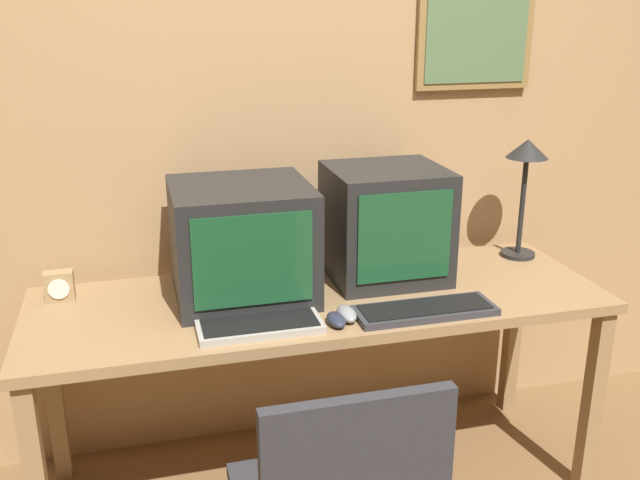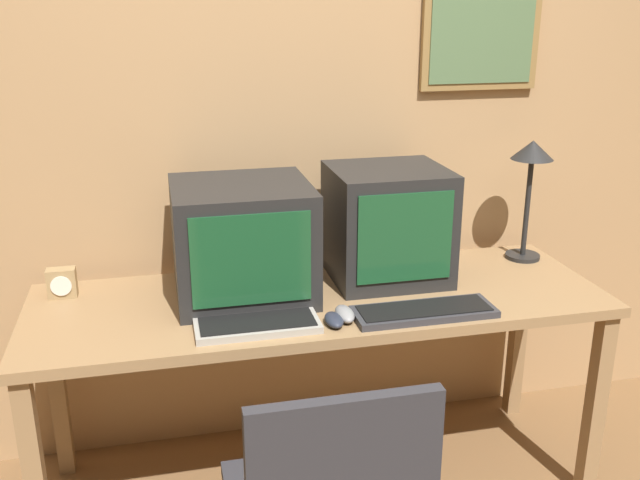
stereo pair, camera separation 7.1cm
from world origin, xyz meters
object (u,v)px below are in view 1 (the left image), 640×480
Objects in this scene: monitor_right at (386,223)px; mouse_near_keyboard at (347,314)px; desk_lamp at (526,166)px; desk_clock at (59,286)px; monitor_left at (242,241)px; mouse_far_corner at (336,320)px; keyboard_side at (425,310)px; keyboard_main at (260,326)px.

mouse_near_keyboard is at bearing -126.88° from monitor_right.
desk_lamp reaches higher than mouse_near_keyboard.
desk_clock is at bearing 179.87° from desk_lamp.
mouse_far_corner is at bearing -52.88° from monitor_left.
desk_lamp is at bearing 25.79° from mouse_far_corner.
keyboard_side is 0.30m from mouse_far_corner.
desk_lamp is at bearing 36.05° from keyboard_side.
mouse_near_keyboard reaches higher than mouse_far_corner.
desk_lamp reaches higher than monitor_right.
mouse_near_keyboard is at bearing 0.61° from keyboard_main.
keyboard_main is at bearing -89.51° from monitor_left.
keyboard_main is 0.83× the size of keyboard_side.
keyboard_side is (0.01, -0.35, -0.19)m from monitor_right.
keyboard_side is 0.78m from desk_lamp.
monitor_right is at bearing -3.52° from desk_clock.
keyboard_side is at bearing -29.95° from monitor_left.
keyboard_main and keyboard_side have the same top height.
monitor_right is at bearing -173.57° from desk_lamp.
monitor_right is 0.40m from keyboard_side.
monitor_left is 0.34m from keyboard_main.
mouse_near_keyboard is (0.28, -0.29, -0.17)m from monitor_left.
monitor_right reaches higher than mouse_far_corner.
mouse_near_keyboard is at bearing -45.39° from monitor_left.
desk_clock is (-0.84, 0.42, 0.03)m from mouse_far_corner.
monitor_right is (0.52, 0.04, 0.01)m from monitor_left.
monitor_left is 0.43m from mouse_far_corner.
monitor_right is at bearing 51.11° from mouse_far_corner.
mouse_near_keyboard is 1.17× the size of desk_clock.
desk_clock is at bearing 176.48° from monitor_right.
mouse_near_keyboard is (-0.24, -0.32, -0.18)m from monitor_right.
keyboard_main is (-0.52, -0.33, -0.19)m from monitor_right.
desk_lamp is at bearing -0.13° from desk_clock.
keyboard_main is at bearing 177.66° from keyboard_side.
mouse_near_keyboard reaches higher than keyboard_main.
mouse_near_keyboard is at bearing 174.47° from keyboard_side.
desk_clock is at bearing 159.92° from keyboard_side.
keyboard_main is 3.78× the size of desk_clock.
keyboard_main is 0.73m from desk_clock.
keyboard_side is at bearing -20.08° from desk_clock.
desk_lamp is (1.11, 0.10, 0.17)m from monitor_left.
monitor_left is 0.98× the size of desk_lamp.
keyboard_main is 3.64× the size of mouse_far_corner.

